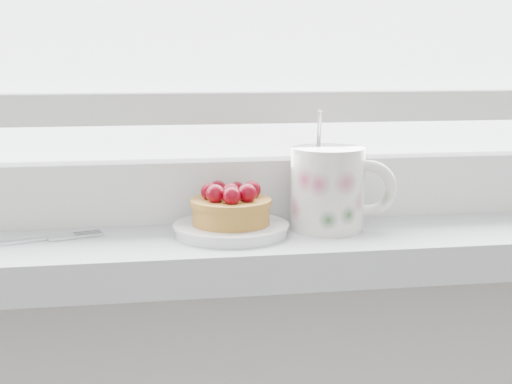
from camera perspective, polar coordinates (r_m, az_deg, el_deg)
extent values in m
cube|color=silver|center=(0.79, -0.57, -4.54)|extent=(1.60, 0.20, 0.04)
cube|color=white|center=(0.84, -1.31, 0.32)|extent=(1.30, 0.05, 0.07)
cube|color=white|center=(0.83, -1.34, 6.78)|extent=(1.30, 0.04, 0.04)
cylinder|color=silver|center=(0.76, -2.01, -2.99)|extent=(0.12, 0.12, 0.01)
cylinder|color=#976221|center=(0.76, -2.02, -1.57)|extent=(0.08, 0.08, 0.03)
cylinder|color=#976221|center=(0.76, -2.03, -0.81)|extent=(0.09, 0.09, 0.01)
sphere|color=#4F000A|center=(0.75, -2.03, 0.01)|extent=(0.02, 0.02, 0.02)
sphere|color=#4F000A|center=(0.77, -0.34, 0.20)|extent=(0.02, 0.02, 0.02)
sphere|color=#4F000A|center=(0.78, -1.56, 0.25)|extent=(0.02, 0.02, 0.02)
sphere|color=#4F000A|center=(0.77, -3.07, 0.27)|extent=(0.02, 0.02, 0.02)
sphere|color=#4F000A|center=(0.76, -3.74, 0.04)|extent=(0.02, 0.02, 0.02)
sphere|color=#4F000A|center=(0.74, -3.27, -0.15)|extent=(0.02, 0.02, 0.02)
sphere|color=#4F000A|center=(0.73, -1.96, -0.32)|extent=(0.02, 0.02, 0.02)
sphere|color=#4F000A|center=(0.74, -0.72, -0.11)|extent=(0.02, 0.02, 0.02)
cylinder|color=silver|center=(0.78, 5.73, 0.26)|extent=(0.10, 0.10, 0.09)
cylinder|color=black|center=(0.78, 5.79, 3.28)|extent=(0.07, 0.07, 0.01)
torus|color=silver|center=(0.78, 8.96, 0.29)|extent=(0.06, 0.03, 0.06)
cylinder|color=silver|center=(0.79, 5.05, 4.56)|extent=(0.01, 0.02, 0.06)
cube|color=silver|center=(0.77, -17.01, -3.63)|extent=(0.02, 0.01, 0.00)
cube|color=silver|center=(0.78, -15.36, -3.47)|extent=(0.03, 0.03, 0.00)
cube|color=silver|center=(0.77, -13.17, -3.42)|extent=(0.03, 0.01, 0.00)
cube|color=silver|center=(0.78, -13.28, -3.32)|extent=(0.03, 0.01, 0.00)
cube|color=silver|center=(0.79, -13.38, -3.22)|extent=(0.03, 0.01, 0.00)
cube|color=silver|center=(0.79, -13.48, -3.13)|extent=(0.03, 0.01, 0.00)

